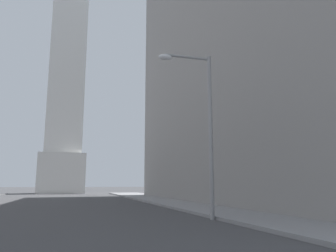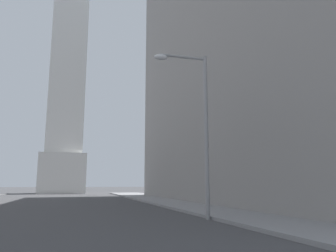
% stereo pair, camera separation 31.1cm
% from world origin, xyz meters
% --- Properties ---
extents(sidewalk_right, '(5.00, 69.74, 0.15)m').
position_xyz_m(sidewalk_right, '(10.41, 20.92, 0.07)').
color(sidewalk_right, gray).
rests_on(sidewalk_right, ground_plane).
extents(building_right, '(23.13, 38.71, 35.44)m').
position_xyz_m(building_right, '(22.68, 23.46, 17.73)').
color(building_right, gray).
rests_on(building_right, ground_plane).
extents(street_lamp, '(2.63, 0.36, 7.69)m').
position_xyz_m(street_lamp, '(7.35, 11.90, 4.73)').
color(street_lamp, gray).
rests_on(street_lamp, ground_plane).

